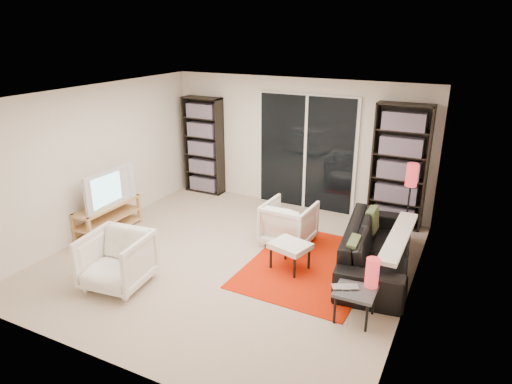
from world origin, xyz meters
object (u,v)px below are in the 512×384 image
tv_stand (108,217)px  sofa (377,248)px  bookshelf_left (204,146)px  bookshelf_right (399,167)px  armchair_front (117,260)px  armchair_back (289,223)px  side_table (356,293)px  ottoman (290,247)px  floor_lamp (411,184)px

tv_stand → sofa: size_ratio=0.55×
bookshelf_left → bookshelf_right: bearing=-0.0°
sofa → armchair_front: 3.56m
armchair_back → armchair_front: armchair_front is taller
sofa → side_table: 1.30m
bookshelf_right → ottoman: bearing=-114.7°
tv_stand → ottoman: (3.18, 0.20, 0.08)m
bookshelf_right → tv_stand: 4.91m
armchair_front → side_table: size_ratio=1.73×
bookshelf_right → armchair_front: bearing=-128.5°
side_table → bookshelf_right: bearing=92.0°
bookshelf_right → side_table: bookshelf_right is taller
armchair_back → ottoman: bearing=116.6°
armchair_front → ottoman: bearing=30.3°
floor_lamp → ottoman: bearing=-129.5°
tv_stand → armchair_front: 1.78m
armchair_back → floor_lamp: bearing=-150.6°
ottoman → tv_stand: bearing=-176.3°
bookshelf_right → side_table: bearing=-88.0°
bookshelf_left → sofa: (3.92, -1.67, -0.65)m
armchair_back → side_table: (1.46, -1.51, 0.01)m
tv_stand → side_table: 4.34m
sofa → bookshelf_right: bearing=-4.5°
armchair_front → ottoman: 2.35m
sofa → armchair_front: armchair_front is taller
ottoman → floor_lamp: (1.31, 1.59, 0.65)m
side_table → ottoman: bearing=146.3°
tv_stand → sofa: 4.34m
armchair_back → floor_lamp: 1.96m
bookshelf_right → floor_lamp: (0.29, -0.63, -0.06)m
floor_lamp → side_table: bearing=-94.5°
armchair_front → side_table: bearing=5.7°
sofa → side_table: bearing=174.5°
bookshelf_left → ottoman: size_ratio=3.19×
bookshelf_left → ottoman: bearing=-38.1°
tv_stand → floor_lamp: (4.49, 1.79, 0.73)m
tv_stand → side_table: tv_stand is taller
ottoman → side_table: same height
bookshelf_right → side_table: 3.05m
ottoman → side_table: bearing=-33.7°
ottoman → side_table: (1.13, -0.75, 0.01)m
sofa → armchair_back: armchair_back is taller
bookshelf_left → bookshelf_right: bookshelf_right is taller
bookshelf_right → sofa: (0.07, -1.67, -0.72)m
armchair_back → ottoman: size_ratio=1.23×
bookshelf_right → tv_stand: bearing=-150.0°
side_table → tv_stand: bearing=172.8°
bookshelf_right → sofa: bearing=-87.5°
ottoman → side_table: 1.36m
armchair_back → floor_lamp: size_ratio=0.58×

